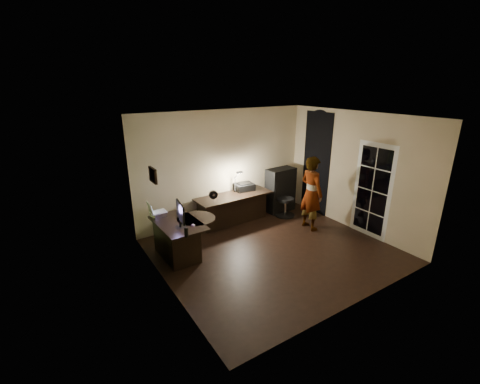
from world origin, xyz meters
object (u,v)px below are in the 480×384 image
cabinet (280,190)px  office_chair (285,199)px  desk_right (234,209)px  desk_left (179,239)px  person (311,193)px  monitor (180,219)px

cabinet → office_chair: 0.40m
desk_right → office_chair: bearing=-16.7°
desk_left → desk_right: size_ratio=0.65×
person → cabinet: bearing=-3.8°
desk_left → cabinet: (3.19, 0.77, 0.22)m
desk_left → office_chair: 3.10m
desk_left → office_chair: office_chair is taller
desk_left → cabinet: cabinet is taller
person → monitor: bearing=86.8°
cabinet → office_chair: (-0.12, -0.36, -0.13)m
monitor → office_chair: monitor is taller
cabinet → desk_left: bearing=-169.7°
monitor → person: person is taller
desk_right → monitor: monitor is taller
cabinet → person: size_ratio=0.67×
desk_left → cabinet: 3.29m
desk_right → monitor: bearing=-153.3°
office_chair → desk_left: bearing=173.4°
cabinet → person: 1.26m
desk_left → person: 3.16m
monitor → office_chair: bearing=20.9°
person → desk_right: bearing=48.9°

